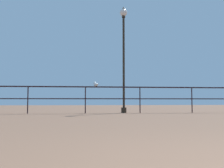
# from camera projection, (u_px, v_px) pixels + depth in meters

# --- Properties ---
(pier_railing) EXTENTS (20.16, 0.05, 1.08)m
(pier_railing) POSITION_uv_depth(u_px,v_px,m) (113.00, 93.00, 10.28)
(pier_railing) COLOR black
(pier_railing) RESTS_ON ground_plane
(lamppost_center) EXTENTS (0.32, 0.32, 4.52)m
(lamppost_center) POSITION_uv_depth(u_px,v_px,m) (124.00, 46.00, 10.70)
(lamppost_center) COLOR black
(lamppost_center) RESTS_ON ground_plane
(seagull_on_rail) EXTENTS (0.23, 0.40, 0.19)m
(seagull_on_rail) POSITION_uv_depth(u_px,v_px,m) (96.00, 84.00, 10.25)
(seagull_on_rail) COLOR silver
(seagull_on_rail) RESTS_ON pier_railing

